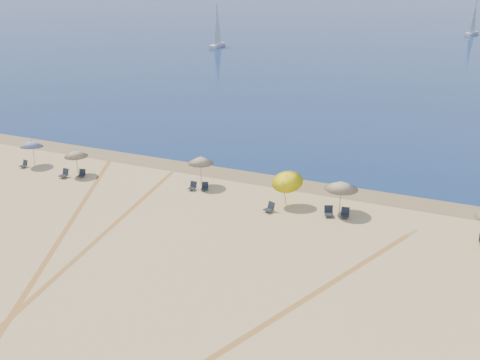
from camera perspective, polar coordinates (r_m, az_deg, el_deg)
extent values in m
plane|color=#0C2151|center=(239.77, 20.49, 16.81)|extent=(500.00, 500.00, 0.00)
plane|color=olive|center=(43.54, 2.06, 0.23)|extent=(500.00, 500.00, 0.00)
cylinder|color=gray|center=(49.25, -21.03, 2.66)|extent=(0.05, 0.23, 2.12)
cone|color=white|center=(48.93, -21.24, 3.64)|extent=(1.92, 1.96, 0.71)
sphere|color=gray|center=(48.84, -21.29, 3.97)|extent=(0.08, 0.08, 0.08)
cylinder|color=gray|center=(45.76, -16.90, 1.72)|extent=(0.05, 0.05, 2.03)
cone|color=beige|center=(45.48, -17.02, 2.74)|extent=(1.91, 1.91, 0.55)
sphere|color=gray|center=(45.39, -17.06, 3.10)|extent=(0.08, 0.08, 0.08)
cylinder|color=gray|center=(41.67, -4.16, 0.86)|extent=(0.05, 0.05, 2.30)
cone|color=beige|center=(41.32, -4.20, 2.16)|extent=(1.99, 1.99, 0.55)
sphere|color=gray|center=(41.22, -4.21, 2.55)|extent=(0.08, 0.08, 0.08)
cylinder|color=gray|center=(37.90, 4.75, -1.46)|extent=(0.05, 1.04, 2.21)
cone|color=#FEE90C|center=(37.92, 5.00, 0.10)|extent=(2.21, 2.24, 1.42)
sphere|color=gray|center=(37.81, 5.02, 0.53)|extent=(0.08, 0.08, 0.08)
cylinder|color=gray|center=(37.70, 10.59, -1.89)|extent=(0.05, 0.05, 2.22)
cone|color=beige|center=(37.33, 10.69, -0.54)|extent=(2.33, 2.33, 0.55)
sphere|color=gray|center=(37.22, 10.72, -0.11)|extent=(0.08, 0.08, 0.08)
cube|color=black|center=(49.22, -22.01, 1.40)|extent=(0.58, 0.58, 0.05)
cube|color=black|center=(49.29, -21.81, 1.73)|extent=(0.53, 0.26, 0.46)
cylinder|color=#A5A5AD|center=(49.29, -22.28, 1.28)|extent=(0.02, 0.02, 0.17)
cylinder|color=#A5A5AD|center=(48.97, -22.00, 1.20)|extent=(0.02, 0.02, 0.17)
cube|color=black|center=(45.75, -18.23, 0.44)|extent=(0.65, 0.65, 0.05)
cube|color=black|center=(45.84, -18.01, 0.86)|extent=(0.61, 0.28, 0.53)
cylinder|color=#A5A5AD|center=(45.80, -18.59, 0.29)|extent=(0.03, 0.03, 0.19)
cylinder|color=#A5A5AD|center=(45.47, -18.19, 0.19)|extent=(0.03, 0.03, 0.19)
cube|color=black|center=(45.39, -16.46, 0.46)|extent=(0.65, 0.65, 0.05)
cube|color=black|center=(45.53, -16.37, 0.85)|extent=(0.56, 0.33, 0.47)
cylinder|color=#A5A5AD|center=(45.37, -16.85, 0.29)|extent=(0.02, 0.02, 0.17)
cylinder|color=#A5A5AD|center=(45.20, -16.36, 0.27)|extent=(0.02, 0.02, 0.17)
cube|color=black|center=(41.25, -5.10, -0.87)|extent=(0.53, 0.53, 0.05)
cube|color=black|center=(41.37, -4.95, -0.45)|extent=(0.53, 0.20, 0.47)
cylinder|color=#A5A5AD|center=(41.22, -5.48, -1.03)|extent=(0.02, 0.02, 0.17)
cylinder|color=#A5A5AD|center=(41.04, -4.96, -1.12)|extent=(0.02, 0.02, 0.17)
cube|color=black|center=(41.13, -3.75, -0.91)|extent=(0.63, 0.63, 0.05)
cube|color=black|center=(41.27, -3.72, -0.50)|extent=(0.53, 0.34, 0.45)
cylinder|color=#A5A5AD|center=(41.04, -4.14, -1.09)|extent=(0.02, 0.02, 0.16)
cylinder|color=#A5A5AD|center=(40.99, -3.59, -1.11)|extent=(0.02, 0.02, 0.16)
cube|color=black|center=(37.56, 3.04, -3.16)|extent=(0.74, 0.74, 0.05)
cube|color=black|center=(37.64, 3.34, -2.70)|extent=(0.60, 0.42, 0.50)
cylinder|color=#A5A5AD|center=(37.57, 2.68, -3.31)|extent=(0.02, 0.02, 0.19)
cylinder|color=#A5A5AD|center=(37.29, 3.18, -3.52)|extent=(0.02, 0.02, 0.19)
cube|color=black|center=(37.34, 9.41, -3.59)|extent=(0.76, 0.76, 0.05)
cube|color=black|center=(37.49, 9.37, -3.05)|extent=(0.62, 0.42, 0.52)
cylinder|color=#A5A5AD|center=(37.16, 8.96, -3.86)|extent=(0.03, 0.03, 0.19)
cylinder|color=#A5A5AD|center=(37.23, 9.68, -3.86)|extent=(0.03, 0.03, 0.19)
cube|color=black|center=(37.34, 11.05, -3.73)|extent=(0.64, 0.64, 0.05)
cube|color=black|center=(37.49, 11.11, -3.21)|extent=(0.59, 0.29, 0.50)
cylinder|color=#A5A5AD|center=(37.21, 10.62, -3.95)|extent=(0.02, 0.02, 0.18)
cylinder|color=#A5A5AD|center=(37.19, 11.32, -4.02)|extent=(0.02, 0.02, 0.18)
cylinder|color=#A5A5AD|center=(36.34, 24.08, -6.29)|extent=(0.02, 0.02, 0.18)
cube|color=white|center=(115.19, -2.42, 14.07)|extent=(1.83, 5.81, 0.62)
cylinder|color=gray|center=(114.70, -2.45, 16.07)|extent=(0.12, 0.12, 8.33)
cube|color=white|center=(146.64, 23.36, 14.06)|extent=(3.13, 5.75, 0.61)
cylinder|color=gray|center=(146.27, 23.59, 15.59)|extent=(0.12, 0.12, 8.13)
plane|color=tan|center=(33.83, -16.38, -7.47)|extent=(31.32, 31.32, 0.00)
plane|color=tan|center=(34.63, -15.44, -6.63)|extent=(31.32, 31.32, 0.00)
plane|color=tan|center=(26.31, 1.42, -15.81)|extent=(36.73, 36.73, 0.00)
plane|color=tan|center=(26.94, 3.13, -14.80)|extent=(36.73, 36.73, 0.00)
plane|color=tan|center=(38.66, -17.15, -3.72)|extent=(36.85, 36.85, 0.00)
plane|color=tan|center=(39.61, -16.73, -3.04)|extent=(36.85, 36.85, 0.00)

